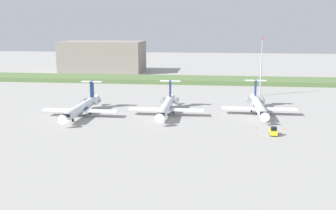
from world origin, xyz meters
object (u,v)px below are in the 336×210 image
(regional_jet_nearest, at_px, (82,107))
(regional_jet_second, at_px, (167,106))
(baggage_tug, at_px, (273,131))
(safety_cone_front_marker, at_px, (256,127))
(antenna_mast, at_px, (261,72))
(regional_jet_third, at_px, (258,105))
(safety_cone_rear_marker, at_px, (284,128))
(safety_cone_mid_marker, at_px, (269,128))

(regional_jet_nearest, bearing_deg, regional_jet_second, 9.74)
(baggage_tug, relative_size, safety_cone_front_marker, 5.82)
(regional_jet_nearest, height_order, antenna_mast, antenna_mast)
(regional_jet_third, relative_size, safety_cone_rear_marker, 56.36)
(antenna_mast, relative_size, safety_cone_front_marker, 40.10)
(safety_cone_mid_marker, bearing_deg, regional_jet_third, 92.72)
(regional_jet_second, xyz_separation_m, safety_cone_rear_marker, (32.83, -13.86, -2.26))
(safety_cone_mid_marker, relative_size, safety_cone_rear_marker, 1.00)
(regional_jet_third, relative_size, safety_cone_front_marker, 56.36)
(regional_jet_second, height_order, antenna_mast, antenna_mast)
(safety_cone_mid_marker, bearing_deg, baggage_tug, -89.04)
(regional_jet_nearest, relative_size, antenna_mast, 1.41)
(regional_jet_nearest, distance_m, regional_jet_second, 25.76)
(regional_jet_second, relative_size, regional_jet_third, 1.00)
(antenna_mast, xyz_separation_m, safety_cone_rear_marker, (0.53, -49.81, -8.90))
(regional_jet_second, distance_m, safety_cone_rear_marker, 35.70)
(regional_jet_third, height_order, baggage_tug, regional_jet_third)
(safety_cone_front_marker, bearing_deg, safety_cone_mid_marker, -5.08)
(regional_jet_third, bearing_deg, baggage_tug, -87.70)
(regional_jet_third, bearing_deg, safety_cone_rear_marker, -75.84)
(antenna_mast, bearing_deg, safety_cone_mid_marker, -93.69)
(safety_cone_mid_marker, bearing_deg, antenna_mast, 86.31)
(safety_cone_front_marker, relative_size, safety_cone_rear_marker, 1.00)
(regional_jet_nearest, height_order, regional_jet_third, same)
(regional_jet_third, xyz_separation_m, safety_cone_rear_marker, (4.64, -18.41, -2.26))
(antenna_mast, relative_size, safety_cone_mid_marker, 40.10)
(regional_jet_third, height_order, antenna_mast, antenna_mast)
(safety_cone_mid_marker, xyz_separation_m, safety_cone_rear_marker, (3.76, 0.27, 0.00))
(antenna_mast, height_order, baggage_tug, antenna_mast)
(antenna_mast, distance_m, safety_cone_rear_marker, 50.60)
(regional_jet_nearest, distance_m, safety_cone_front_marker, 51.94)
(regional_jet_second, distance_m, baggage_tug, 35.39)
(regional_jet_nearest, distance_m, safety_cone_mid_marker, 55.37)
(safety_cone_rear_marker, bearing_deg, regional_jet_second, 157.11)
(antenna_mast, height_order, safety_cone_mid_marker, antenna_mast)
(regional_jet_nearest, bearing_deg, baggage_tug, -15.98)
(safety_cone_mid_marker, distance_m, safety_cone_rear_marker, 3.76)
(regional_jet_second, bearing_deg, safety_cone_front_marker, -28.33)
(regional_jet_third, height_order, safety_cone_mid_marker, regional_jet_third)
(safety_cone_mid_marker, height_order, safety_cone_rear_marker, same)
(baggage_tug, distance_m, safety_cone_front_marker, 7.14)
(safety_cone_front_marker, distance_m, safety_cone_mid_marker, 3.45)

